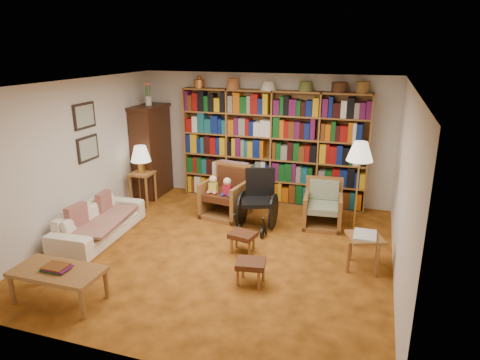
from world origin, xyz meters
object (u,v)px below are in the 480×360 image
at_px(armchair_leather, 227,194).
at_px(wheelchair, 258,202).
at_px(side_table_lamp, 143,181).
at_px(side_table_papers, 364,241).
at_px(armchair_sage, 323,208).
at_px(footstool_a, 243,236).
at_px(coffee_table, 58,273).
at_px(footstool_b, 251,265).
at_px(floor_lamp, 360,155).
at_px(sofa, 99,222).

bearing_deg(armchair_leather, wheelchair, -30.56).
height_order(armchair_leather, wheelchair, wheelchair).
xyz_separation_m(side_table_lamp, side_table_papers, (4.23, -1.30, -0.07)).
xyz_separation_m(armchair_sage, footstool_a, (-1.02, -1.43, -0.05)).
bearing_deg(coffee_table, armchair_leather, 73.32).
height_order(side_table_lamp, footstool_b, side_table_lamp).
distance_m(footstool_b, coffee_table, 2.38).
xyz_separation_m(floor_lamp, coffee_table, (-3.29, -3.08, -0.98)).
bearing_deg(wheelchair, armchair_leather, 149.44).
relative_size(armchair_leather, coffee_table, 0.85).
distance_m(armchair_leather, floor_lamp, 2.51).
relative_size(side_table_papers, footstool_b, 1.36).
bearing_deg(side_table_lamp, coffee_table, -77.22).
distance_m(wheelchair, footstool_b, 1.85).
distance_m(side_table_lamp, footstool_a, 2.83).
bearing_deg(armchair_leather, side_table_papers, -28.11).
xyz_separation_m(wheelchair, coffee_table, (-1.69, -2.90, -0.09)).
bearing_deg(footstool_b, footstool_a, 114.30).
height_order(sofa, wheelchair, wheelchair).
bearing_deg(armchair_leather, side_table_lamp, -178.90).
bearing_deg(floor_lamp, footstool_b, -121.15).
bearing_deg(sofa, footstool_b, -105.51).
height_order(side_table_papers, footstool_b, side_table_papers).
xyz_separation_m(floor_lamp, footstool_a, (-1.56, -1.15, -1.10)).
relative_size(side_table_lamp, armchair_leather, 0.69).
bearing_deg(sofa, wheelchair, -66.26).
distance_m(footstool_a, coffee_table, 2.60).
relative_size(floor_lamp, footstool_a, 3.70).
xyz_separation_m(sofa, floor_lamp, (3.94, 1.37, 1.09)).
bearing_deg(side_table_lamp, floor_lamp, -2.84).
xyz_separation_m(armchair_leather, wheelchair, (0.70, -0.41, 0.08)).
relative_size(wheelchair, coffee_table, 0.93).
relative_size(sofa, floor_lamp, 1.16).
height_order(side_table_papers, footstool_a, side_table_papers).
bearing_deg(wheelchair, sofa, -152.93).
height_order(sofa, coffee_table, sofa).
distance_m(wheelchair, floor_lamp, 1.84).
bearing_deg(armchair_sage, floor_lamp, -27.49).
bearing_deg(side_table_lamp, armchair_sage, 1.34).
bearing_deg(armchair_leather, coffee_table, -106.68).
xyz_separation_m(floor_lamp, footstool_b, (-1.19, -1.97, -1.10)).
xyz_separation_m(side_table_lamp, armchair_sage, (3.50, 0.08, -0.17)).
bearing_deg(floor_lamp, footstool_a, -143.51).
bearing_deg(footstool_b, floor_lamp, 58.85).
bearing_deg(side_table_lamp, armchair_leather, 1.10).
bearing_deg(side_table_papers, sofa, -176.22).
height_order(floor_lamp, footstool_b, floor_lamp).
distance_m(armchair_sage, wheelchair, 1.17).
relative_size(armchair_leather, footstool_a, 2.21).
distance_m(side_table_lamp, footstool_b, 3.59).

